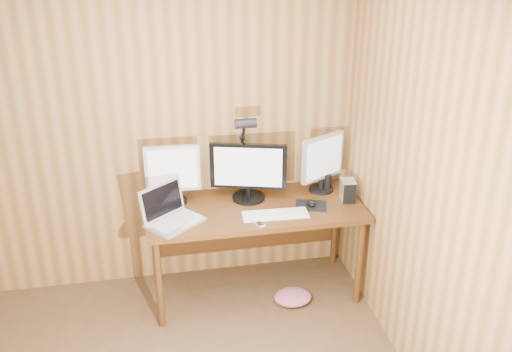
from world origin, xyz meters
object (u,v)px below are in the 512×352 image
object	(u,v)px
laptop	(170,213)
monitor_center	(248,171)
hard_drive	(348,190)
desk_lamp	(244,143)
phone	(260,224)
desk	(253,216)
mouse	(311,203)
monitor_left	(173,173)
speaker	(328,182)
monitor_right	(322,162)
keyboard	(275,214)

from	to	relation	value
laptop	monitor_center	bearing A→B (deg)	-16.31
hard_drive	desk_lamp	bearing A→B (deg)	169.61
laptop	phone	xyz separation A→B (m)	(0.61, -0.17, -0.06)
desk	mouse	bearing A→B (deg)	-18.50
mouse	phone	size ratio (longest dim) A/B	1.02
monitor_left	speaker	bearing A→B (deg)	3.18
monitor_center	speaker	world-z (taller)	monitor_center
desk	mouse	distance (m)	0.46
hard_drive	monitor_right	bearing A→B (deg)	134.24
phone	desk_lamp	distance (m)	0.65
hard_drive	desk_lamp	size ratio (longest dim) A/B	0.24
desk	laptop	xyz separation A→B (m)	(-0.63, -0.19, 0.19)
keyboard	hard_drive	bearing A→B (deg)	15.92
monitor_left	laptop	bearing A→B (deg)	-96.09
desk	monitor_center	size ratio (longest dim) A/B	2.86
speaker	desk	bearing A→B (deg)	-171.03
keyboard	mouse	xyz separation A→B (m)	(0.30, 0.10, 0.01)
mouse	speaker	bearing A→B (deg)	81.53
desk	monitor_right	xyz separation A→B (m)	(0.56, 0.10, 0.37)
monitor_left	mouse	distance (m)	1.05
laptop	desk_lamp	xyz separation A→B (m)	(0.59, 0.34, 0.35)
laptop	keyboard	distance (m)	0.75
mouse	phone	bearing A→B (deg)	-121.84
desk	mouse	size ratio (longest dim) A/B	14.98
monitor_center	monitor_left	xyz separation A→B (m)	(-0.56, 0.04, 0.01)
monitor_center	monitor_right	xyz separation A→B (m)	(0.59, 0.04, 0.01)
mouse	desk_lamp	bearing A→B (deg)	178.96
monitor_left	monitor_right	size ratio (longest dim) A/B	1.00
monitor_right	speaker	xyz separation A→B (m)	(0.05, -0.01, -0.18)
hard_drive	phone	world-z (taller)	hard_drive
laptop	desk_lamp	world-z (taller)	desk_lamp
phone	hard_drive	bearing A→B (deg)	-0.64
desk	hard_drive	distance (m)	0.74
speaker	monitor_left	bearing A→B (deg)	179.57
monitor_center	hard_drive	world-z (taller)	monitor_center
monitor_right	hard_drive	bearing A→B (deg)	-81.40
monitor_left	desk_lamp	xyz separation A→B (m)	(0.54, 0.05, 0.17)
phone	desk	bearing A→B (deg)	67.01
monitor_right	mouse	xyz separation A→B (m)	(-0.15, -0.24, -0.22)
laptop	monitor_right	bearing A→B (deg)	-25.02
monitor_center	mouse	size ratio (longest dim) A/B	5.24
monitor_center	monitor_right	distance (m)	0.59
monitor_right	mouse	bearing A→B (deg)	-149.44
monitor_center	keyboard	size ratio (longest dim) A/B	1.17
laptop	keyboard	bearing A→B (deg)	-42.97
mouse	speaker	size ratio (longest dim) A/B	0.81
monitor_center	speaker	xyz separation A→B (m)	(0.63, 0.03, -0.17)
mouse	desk_lamp	distance (m)	0.67
monitor_right	speaker	bearing A→B (deg)	-33.60
desk	monitor_left	xyz separation A→B (m)	(-0.58, 0.11, 0.37)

